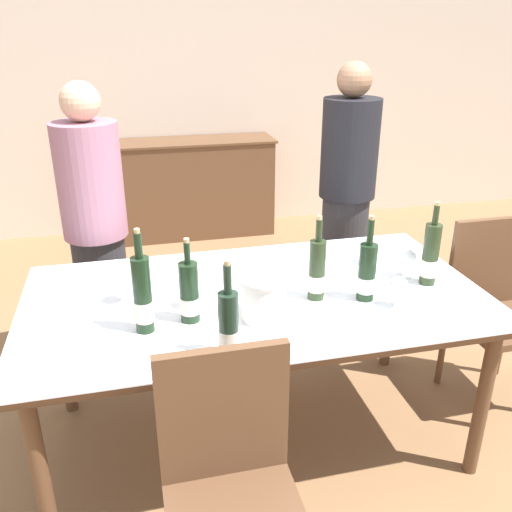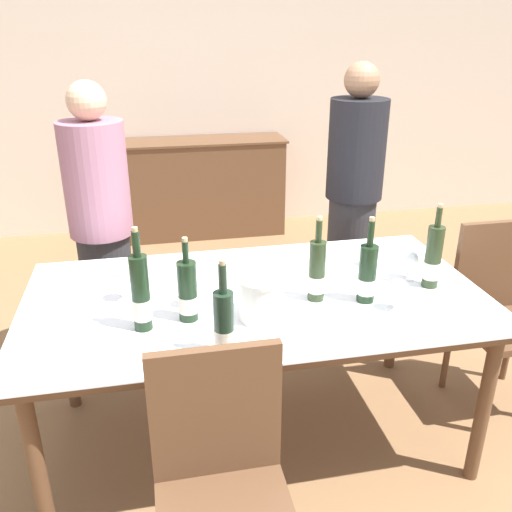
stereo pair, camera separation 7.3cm
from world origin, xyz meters
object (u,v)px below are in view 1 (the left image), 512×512
at_px(sideboard_cabinet, 194,188).
at_px(wine_bottle_2, 189,294).
at_px(wine_glass_1, 191,285).
at_px(wine_glass_0, 398,287).
at_px(chair_right_end, 494,300).
at_px(person_host, 97,238).
at_px(wine_bottle_0, 430,256).
at_px(wine_bottle_1, 229,325).
at_px(person_guest_left, 346,206).
at_px(chair_near_front, 231,478).
at_px(wine_glass_4, 122,278).
at_px(ice_bucket, 263,297).
at_px(wine_bottle_3, 367,273).
at_px(dining_table, 256,308).
at_px(wine_bottle_5, 317,271).
at_px(wine_bottle_4, 143,296).
at_px(wine_glass_3, 407,257).
at_px(wine_glass_2, 371,246).

xyz_separation_m(sideboard_cabinet, wine_bottle_2, (-0.39, -2.98, 0.45)).
bearing_deg(wine_glass_1, wine_glass_0, -13.21).
distance_m(chair_right_end, person_host, 2.08).
relative_size(sideboard_cabinet, person_host, 0.92).
relative_size(wine_glass_0, chair_right_end, 0.14).
distance_m(wine_bottle_0, chair_right_end, 0.64).
height_order(wine_bottle_1, person_guest_left, person_guest_left).
relative_size(sideboard_cabinet, chair_near_front, 1.54).
xyz_separation_m(sideboard_cabinet, wine_glass_4, (-0.64, -2.77, 0.44)).
distance_m(wine_glass_4, chair_right_end, 1.85).
bearing_deg(ice_bucket, wine_glass_4, 153.76).
height_order(wine_bottle_3, wine_glass_4, wine_bottle_3).
xyz_separation_m(wine_bottle_1, person_guest_left, (0.97, 1.31, -0.06)).
height_order(wine_bottle_1, wine_bottle_3, wine_bottle_3).
xyz_separation_m(sideboard_cabinet, dining_table, (-0.10, -2.84, 0.27)).
bearing_deg(dining_table, wine_bottle_5, -20.24).
bearing_deg(wine_bottle_3, wine_bottle_0, 12.46).
height_order(wine_bottle_4, wine_bottle_5, wine_bottle_4).
bearing_deg(ice_bucket, wine_bottle_1, -128.37).
height_order(sideboard_cabinet, wine_glass_3, wine_glass_3).
xyz_separation_m(wine_bottle_3, wine_glass_1, (-0.72, 0.09, -0.02)).
bearing_deg(wine_bottle_2, wine_glass_0, -6.16).
distance_m(wine_bottle_0, person_host, 1.68).
xyz_separation_m(wine_glass_4, person_guest_left, (1.32, 0.83, -0.05)).
bearing_deg(wine_glass_1, sideboard_cabinet, 82.61).
bearing_deg(wine_bottle_0, wine_bottle_5, -178.02).
distance_m(wine_bottle_1, wine_glass_0, 0.75).
xyz_separation_m(wine_bottle_3, wine_glass_3, (0.27, 0.16, -0.02)).
height_order(wine_bottle_1, wine_bottle_5, wine_bottle_5).
height_order(dining_table, ice_bucket, ice_bucket).
xyz_separation_m(wine_bottle_1, wine_bottle_2, (-0.10, 0.27, -0.00)).
xyz_separation_m(wine_bottle_5, wine_glass_3, (0.47, 0.11, -0.03)).
distance_m(wine_bottle_0, person_guest_left, 0.96).
height_order(wine_glass_2, chair_near_front, chair_near_front).
distance_m(wine_bottle_2, wine_glass_4, 0.33).
bearing_deg(ice_bucket, dining_table, 84.15).
bearing_deg(ice_bucket, wine_bottle_0, 9.17).
bearing_deg(wine_bottle_3, chair_right_end, 15.49).
relative_size(chair_right_end, person_host, 0.59).
bearing_deg(dining_table, wine_bottle_4, -158.54).
xyz_separation_m(wine_glass_1, chair_near_front, (0.02, -0.70, -0.33)).
distance_m(chair_right_end, person_guest_left, 0.99).
bearing_deg(wine_glass_4, sideboard_cabinet, 76.94).
bearing_deg(person_host, wine_bottle_5, -43.74).
height_order(wine_bottle_1, chair_near_front, wine_bottle_1).
bearing_deg(wine_bottle_5, person_host, 136.26).
bearing_deg(wine_bottle_3, wine_glass_2, 62.13).
height_order(wine_bottle_3, person_host, person_host).
bearing_deg(dining_table, wine_bottle_3, -18.09).
xyz_separation_m(wine_bottle_5, chair_near_front, (-0.50, -0.66, -0.36)).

